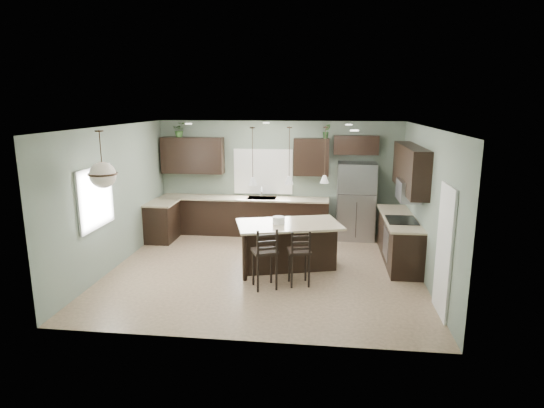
{
  "coord_description": "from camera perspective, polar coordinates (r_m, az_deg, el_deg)",
  "views": [
    {
      "loc": [
        1.15,
        -8.4,
        3.24
      ],
      "look_at": [
        0.1,
        0.4,
        1.25
      ],
      "focal_mm": 30.0,
      "sensor_mm": 36.0,
      "label": 1
    }
  ],
  "objects": [
    {
      "name": "ground",
      "position": [
        9.08,
        -0.93,
        -8.26
      ],
      "size": [
        6.0,
        6.0,
        0.0
      ],
      "primitive_type": "plane",
      "color": "#9E8466",
      "rests_on": "ground"
    },
    {
      "name": "pantry_door",
      "position": [
        7.43,
        20.79,
        -5.58
      ],
      "size": [
        0.04,
        0.82,
        2.04
      ],
      "primitive_type": "cube",
      "color": "white",
      "rests_on": "ground"
    },
    {
      "name": "window_back",
      "position": [
        11.37,
        -1.12,
        4.1
      ],
      "size": [
        1.35,
        0.02,
        1.0
      ],
      "primitive_type": "cube",
      "color": "white",
      "rests_on": "room_shell"
    },
    {
      "name": "window_left",
      "position": [
        8.81,
        -21.32,
        0.73
      ],
      "size": [
        0.02,
        1.1,
        1.0
      ],
      "primitive_type": "cube",
      "color": "white",
      "rests_on": "room_shell"
    },
    {
      "name": "left_return_cabs",
      "position": [
        11.16,
        -13.62,
        -2.19
      ],
      "size": [
        0.6,
        0.9,
        0.9
      ],
      "primitive_type": "cube",
      "color": "black",
      "rests_on": "ground"
    },
    {
      "name": "left_return_countertop",
      "position": [
        11.05,
        -13.65,
        0.17
      ],
      "size": [
        0.66,
        0.96,
        0.04
      ],
      "primitive_type": "cube",
      "color": "#B8AF8B",
      "rests_on": "left_return_cabs"
    },
    {
      "name": "back_lower_cabs",
      "position": [
        11.38,
        -3.53,
        -1.57
      ],
      "size": [
        4.2,
        0.6,
        0.9
      ],
      "primitive_type": "cube",
      "color": "black",
      "rests_on": "ground"
    },
    {
      "name": "back_countertop",
      "position": [
        11.26,
        -3.58,
        0.73
      ],
      "size": [
        4.2,
        0.66,
        0.04
      ],
      "primitive_type": "cube",
      "color": "#B8AF8B",
      "rests_on": "back_lower_cabs"
    },
    {
      "name": "sink_inset",
      "position": [
        11.18,
        -1.32,
        0.75
      ],
      "size": [
        0.7,
        0.45,
        0.01
      ],
      "primitive_type": "cube",
      "color": "gray",
      "rests_on": "back_countertop"
    },
    {
      "name": "faucet",
      "position": [
        11.12,
        -1.34,
        1.45
      ],
      "size": [
        0.02,
        0.02,
        0.28
      ],
      "primitive_type": "cylinder",
      "color": "silver",
      "rests_on": "back_countertop"
    },
    {
      "name": "back_upper_left",
      "position": [
        11.54,
        -9.92,
        6.04
      ],
      "size": [
        1.55,
        0.34,
        0.9
      ],
      "primitive_type": "cube",
      "color": "black",
      "rests_on": "room_shell"
    },
    {
      "name": "back_upper_right",
      "position": [
        11.06,
        4.97,
        5.91
      ],
      "size": [
        0.85,
        0.34,
        0.9
      ],
      "primitive_type": "cube",
      "color": "black",
      "rests_on": "room_shell"
    },
    {
      "name": "fridge_header",
      "position": [
        11.05,
        10.49,
        7.3
      ],
      "size": [
        1.05,
        0.34,
        0.45
      ],
      "primitive_type": "cube",
      "color": "black",
      "rests_on": "room_shell"
    },
    {
      "name": "right_lower_cabs",
      "position": [
        9.81,
        15.65,
        -4.35
      ],
      "size": [
        0.6,
        2.35,
        0.9
      ],
      "primitive_type": "cube",
      "color": "black",
      "rests_on": "ground"
    },
    {
      "name": "right_countertop",
      "position": [
        9.68,
        15.69,
        -1.69
      ],
      "size": [
        0.66,
        2.35,
        0.04
      ],
      "primitive_type": "cube",
      "color": "#B8AF8B",
      "rests_on": "right_lower_cabs"
    },
    {
      "name": "cooktop",
      "position": [
        9.41,
        15.95,
        -1.95
      ],
      "size": [
        0.58,
        0.75,
        0.02
      ],
      "primitive_type": "cube",
      "color": "black",
      "rests_on": "right_countertop"
    },
    {
      "name": "wall_oven_front",
      "position": [
        9.51,
        14.07,
        -4.81
      ],
      "size": [
        0.01,
        0.72,
        0.6
      ],
      "primitive_type": "cube",
      "color": "gray",
      "rests_on": "right_lower_cabs"
    },
    {
      "name": "right_upper_cabs",
      "position": [
        9.52,
        16.95,
        4.31
      ],
      "size": [
        0.34,
        2.35,
        0.9
      ],
      "primitive_type": "cube",
      "color": "black",
      "rests_on": "room_shell"
    },
    {
      "name": "microwave",
      "position": [
        9.3,
        16.78,
        1.64
      ],
      "size": [
        0.4,
        0.75,
        0.4
      ],
      "primitive_type": "cube",
      "color": "gray",
      "rests_on": "right_upper_cabs"
    },
    {
      "name": "refrigerator",
      "position": [
        11.08,
        10.47,
        0.38
      ],
      "size": [
        0.9,
        0.74,
        1.85
      ],
      "primitive_type": "cube",
      "color": "gray",
      "rests_on": "ground"
    },
    {
      "name": "kitchen_island",
      "position": [
        9.02,
        2.09,
        -5.28
      ],
      "size": [
        2.22,
        1.64,
        0.92
      ],
      "primitive_type": "cube",
      "rotation": [
        0.0,
        0.0,
        0.28
      ],
      "color": "black",
      "rests_on": "ground"
    },
    {
      "name": "serving_dish",
      "position": [
        8.84,
        0.84,
        -2.06
      ],
      "size": [
        0.24,
        0.24,
        0.14
      ],
      "primitive_type": "cylinder",
      "color": "silver",
      "rests_on": "kitchen_island"
    },
    {
      "name": "bar_stool_left",
      "position": [
        8.05,
        -0.93,
        -6.77
      ],
      "size": [
        0.54,
        0.54,
        1.12
      ],
      "primitive_type": "cube",
      "rotation": [
        0.0,
        0.0,
        0.4
      ],
      "color": "black",
      "rests_on": "ground"
    },
    {
      "name": "bar_stool_center",
      "position": [
        8.21,
        3.41,
        -6.67
      ],
      "size": [
        0.47,
        0.47,
        1.05
      ],
      "primitive_type": "cube",
      "rotation": [
        0.0,
        0.0,
        0.23
      ],
      "color": "black",
      "rests_on": "ground"
    },
    {
      "name": "pendant_left",
      "position": [
        8.53,
        -2.46,
        5.98
      ],
      "size": [
        0.17,
        0.17,
        1.1
      ],
      "primitive_type": null,
      "color": "white",
      "rests_on": "room_shell"
    },
    {
      "name": "pendant_center",
      "position": [
        8.64,
        2.18,
        6.07
      ],
      "size": [
        0.17,
        0.17,
        1.1
      ],
      "primitive_type": null,
      "color": "silver",
      "rests_on": "room_shell"
    },
    {
      "name": "pendant_right",
      "position": [
        8.81,
        6.67,
        6.12
      ],
      "size": [
        0.17,
        0.17,
        1.1
      ],
      "primitive_type": null,
      "color": "white",
      "rests_on": "room_shell"
    },
    {
      "name": "chandelier",
      "position": [
        8.06,
        -20.62,
        5.27
      ],
      "size": [
        0.48,
        0.48,
        0.97
      ],
      "primitive_type": null,
      "color": "beige",
      "rests_on": "room_shell"
    },
    {
      "name": "plant_back_left",
      "position": [
        11.55,
        -11.53,
        9.12
      ],
      "size": [
        0.39,
        0.36,
        0.36
      ],
      "primitive_type": "imported",
      "rotation": [
        0.0,
        0.0,
        0.29
      ],
      "color": "#2C4E22",
      "rests_on": "back_upper_left"
    },
    {
      "name": "plant_back_right",
      "position": [
        10.97,
        6.86,
        9.06
      ],
      "size": [
        0.21,
        0.18,
        0.34
      ],
      "primitive_type": "imported",
      "rotation": [
        0.0,
        0.0,
        0.19
      ],
      "color": "#274F22",
      "rests_on": "back_upper_right"
    },
    {
      "name": "room_shell",
      "position": [
        8.62,
        -0.98,
        2.35
      ],
      "size": [
        6.0,
        6.0,
        6.0
      ],
      "color": "slate",
      "rests_on": "ground"
    }
  ]
}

